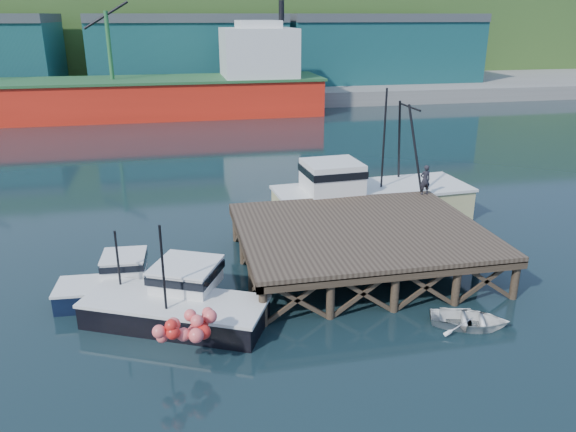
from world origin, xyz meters
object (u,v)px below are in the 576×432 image
object	(u,v)px
dockworker	(425,180)
trawler	(368,194)
dinghy	(469,320)
boat_navy	(124,284)
boat_black	(178,302)

from	to	relation	value
dockworker	trawler	bearing A→B (deg)	-41.81
trawler	dinghy	bearing A→B (deg)	-94.78
boat_navy	dinghy	bearing A→B (deg)	-18.05
trawler	dinghy	world-z (taller)	trawler
boat_black	dinghy	size ratio (longest dim) A/B	2.52
boat_black	dockworker	distance (m)	16.67
dockworker	boat_black	bearing A→B (deg)	25.19
boat_black	dinghy	distance (m)	12.01
boat_navy	trawler	size ratio (longest dim) A/B	0.47
boat_black	dinghy	world-z (taller)	boat_black
boat_navy	boat_black	bearing A→B (deg)	-42.96
dockworker	dinghy	bearing A→B (deg)	71.74
boat_black	dockworker	bearing A→B (deg)	54.04
boat_navy	dinghy	distance (m)	14.98
trawler	dockworker	size ratio (longest dim) A/B	6.96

